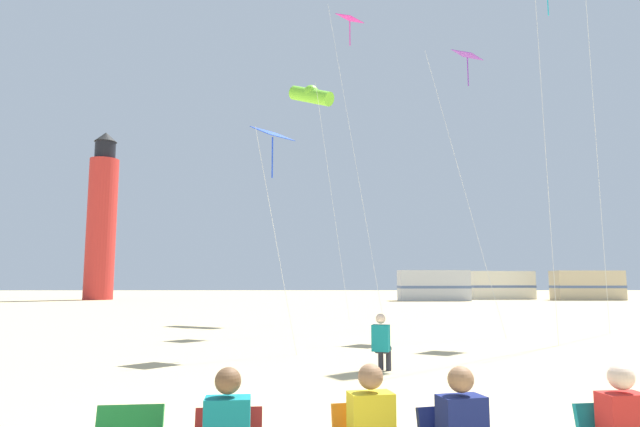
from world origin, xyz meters
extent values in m
sphere|color=brown|center=(-1.28, -2.48, 1.06)|extent=(0.20, 0.20, 0.20)
cube|color=yellow|center=(-0.18, -2.32, 0.68)|extent=(0.38, 0.28, 0.52)
sphere|color=#9E704C|center=(-0.18, -2.32, 1.06)|extent=(0.20, 0.20, 0.20)
sphere|color=#9E704C|center=(0.49, -2.46, 1.06)|extent=(0.20, 0.20, 0.20)
cube|color=red|center=(1.77, -2.39, 0.68)|extent=(0.36, 0.26, 0.52)
sphere|color=beige|center=(1.77, -2.39, 1.06)|extent=(0.20, 0.20, 0.20)
cube|color=#147F84|center=(0.78, 4.25, 0.68)|extent=(0.39, 0.32, 0.52)
sphere|color=beige|center=(0.78, 4.25, 1.06)|extent=(0.20, 0.20, 0.20)
cylinder|color=#2D2D38|center=(0.91, 4.39, 0.44)|extent=(0.24, 0.38, 0.13)
cylinder|color=#2D2D38|center=(0.97, 4.55, 0.21)|extent=(0.11, 0.11, 0.42)
cylinder|color=#2D2D38|center=(0.76, 4.45, 0.44)|extent=(0.24, 0.38, 0.13)
cylinder|color=#2D2D38|center=(0.82, 4.60, 0.21)|extent=(0.11, 0.11, 0.42)
cylinder|color=silver|center=(0.47, 18.07, 5.42)|extent=(1.65, 2.03, 10.85)
cylinder|color=#72D12D|center=(-0.54, 18.89, 10.84)|extent=(2.38, 2.12, 1.48)
sphere|color=#72D12D|center=(-0.54, 18.89, 10.99)|extent=(0.76, 0.76, 0.76)
cylinder|color=silver|center=(6.12, 8.27, 6.27)|extent=(0.61, 0.93, 12.55)
cylinder|color=silver|center=(-1.49, 6.84, 2.86)|extent=(1.09, 0.30, 5.72)
cube|color=blue|center=(-1.63, 7.37, 5.72)|extent=(1.22, 1.22, 0.40)
cylinder|color=blue|center=(-1.63, 7.37, 5.07)|extent=(0.04, 0.04, 1.10)
cylinder|color=silver|center=(1.15, 13.65, 6.37)|extent=(2.13, 0.20, 12.75)
cube|color=#D826A5|center=(1.05, 14.71, 12.75)|extent=(1.22, 1.22, 0.40)
cylinder|color=#D826A5|center=(1.05, 14.71, 12.10)|extent=(0.04, 0.04, 1.10)
cylinder|color=silver|center=(4.59, 11.29, 5.07)|extent=(2.09, 1.29, 10.15)
cube|color=purple|center=(5.22, 12.33, 10.15)|extent=(1.22, 1.22, 0.40)
cylinder|color=purple|center=(5.22, 12.33, 9.50)|extent=(0.04, 0.04, 1.10)
cylinder|color=silver|center=(9.16, 11.06, 6.31)|extent=(1.32, 2.21, 12.61)
cylinder|color=#1EB2D1|center=(8.06, 11.71, 11.96)|extent=(0.04, 0.04, 1.10)
cylinder|color=red|center=(-21.21, 47.12, 7.00)|extent=(2.80, 2.80, 14.00)
cylinder|color=black|center=(-21.21, 47.12, 14.90)|extent=(2.00, 2.00, 1.80)
cone|color=black|center=(-21.21, 47.12, 16.30)|extent=(2.20, 2.20, 1.00)
cube|color=#B7BABF|center=(10.98, 43.52, 1.40)|extent=(6.41, 2.33, 2.80)
cube|color=#4C608C|center=(10.98, 43.52, 1.26)|extent=(6.45, 2.37, 0.24)
cube|color=beige|center=(18.74, 47.73, 1.40)|extent=(6.57, 2.84, 2.80)
cube|color=#4C608C|center=(18.74, 47.73, 1.26)|extent=(6.62, 2.88, 0.24)
cube|color=#C6B28C|center=(26.25, 45.13, 1.40)|extent=(6.41, 2.32, 2.80)
cube|color=#4C608C|center=(26.25, 45.13, 1.26)|extent=(6.45, 2.36, 0.24)
camera|label=1|loc=(-0.68, -6.68, 1.80)|focal=30.31mm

